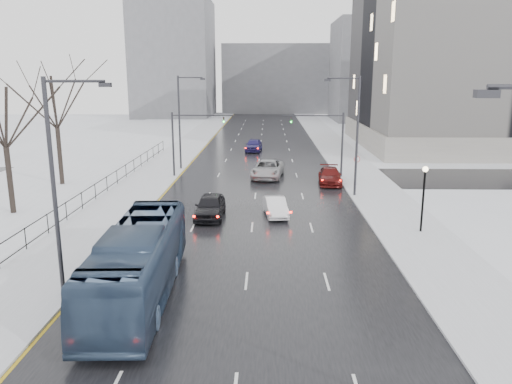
# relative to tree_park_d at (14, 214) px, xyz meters

# --- Properties ---
(road) EXTENTS (16.00, 150.00, 0.04)m
(road) POSITION_rel_tree_park_d_xyz_m (17.80, 26.00, 0.02)
(road) COLOR black
(road) RESTS_ON ground
(cross_road) EXTENTS (130.00, 10.00, 0.04)m
(cross_road) POSITION_rel_tree_park_d_xyz_m (17.80, 14.00, 0.02)
(cross_road) COLOR black
(cross_road) RESTS_ON ground
(sidewalk_left) EXTENTS (5.00, 150.00, 0.16)m
(sidewalk_left) POSITION_rel_tree_park_d_xyz_m (7.30, 26.00, 0.08)
(sidewalk_left) COLOR silver
(sidewalk_left) RESTS_ON ground
(sidewalk_right) EXTENTS (5.00, 150.00, 0.16)m
(sidewalk_right) POSITION_rel_tree_park_d_xyz_m (28.30, 26.00, 0.08)
(sidewalk_right) COLOR silver
(sidewalk_right) RESTS_ON ground
(park_strip) EXTENTS (14.00, 150.00, 0.12)m
(park_strip) POSITION_rel_tree_park_d_xyz_m (-2.20, 26.00, 0.06)
(park_strip) COLOR white
(park_strip) RESTS_ON ground
(tree_park_d) EXTENTS (8.75, 8.75, 12.50)m
(tree_park_d) POSITION_rel_tree_park_d_xyz_m (0.00, 0.00, 0.00)
(tree_park_d) COLOR black
(tree_park_d) RESTS_ON ground
(tree_park_e) EXTENTS (9.45, 9.45, 13.50)m
(tree_park_e) POSITION_rel_tree_park_d_xyz_m (-0.40, 10.00, 0.00)
(tree_park_e) COLOR black
(tree_park_e) RESTS_ON ground
(iron_fence) EXTENTS (0.06, 70.00, 1.30)m
(iron_fence) POSITION_rel_tree_park_d_xyz_m (4.80, -4.00, 0.91)
(iron_fence) COLOR black
(iron_fence) RESTS_ON sidewalk_left
(streetlight_r_mid) EXTENTS (2.95, 0.25, 10.00)m
(streetlight_r_mid) POSITION_rel_tree_park_d_xyz_m (25.97, 6.00, 5.62)
(streetlight_r_mid) COLOR #2D2D33
(streetlight_r_mid) RESTS_ON ground
(streetlight_l_near) EXTENTS (2.95, 0.25, 10.00)m
(streetlight_l_near) POSITION_rel_tree_park_d_xyz_m (9.63, -14.00, 5.62)
(streetlight_l_near) COLOR #2D2D33
(streetlight_l_near) RESTS_ON ground
(streetlight_l_far) EXTENTS (2.95, 0.25, 10.00)m
(streetlight_l_far) POSITION_rel_tree_park_d_xyz_m (9.63, 18.00, 5.62)
(streetlight_l_far) COLOR #2D2D33
(streetlight_l_far) RESTS_ON ground
(lamppost_r_mid) EXTENTS (0.36, 0.36, 4.28)m
(lamppost_r_mid) POSITION_rel_tree_park_d_xyz_m (28.80, -4.00, 2.94)
(lamppost_r_mid) COLOR black
(lamppost_r_mid) RESTS_ON sidewalk_right
(mast_signal_right) EXTENTS (6.10, 0.33, 6.50)m
(mast_signal_right) POSITION_rel_tree_park_d_xyz_m (25.13, 14.00, 4.11)
(mast_signal_right) COLOR #2D2D33
(mast_signal_right) RESTS_ON ground
(mast_signal_left) EXTENTS (6.10, 0.33, 6.50)m
(mast_signal_left) POSITION_rel_tree_park_d_xyz_m (10.47, 14.00, 4.11)
(mast_signal_left) COLOR #2D2D33
(mast_signal_left) RESTS_ON ground
(no_uturn_sign) EXTENTS (0.60, 0.06, 2.70)m
(no_uturn_sign) POSITION_rel_tree_park_d_xyz_m (27.00, 10.00, 2.30)
(no_uturn_sign) COLOR #2D2D33
(no_uturn_sign) RESTS_ON sidewalk_right
(civic_building) EXTENTS (41.00, 31.00, 24.80)m
(civic_building) POSITION_rel_tree_park_d_xyz_m (52.80, 38.00, 11.21)
(civic_building) COLOR gray
(civic_building) RESTS_ON ground
(bldg_far_right) EXTENTS (24.00, 20.00, 22.00)m
(bldg_far_right) POSITION_rel_tree_park_d_xyz_m (45.80, 81.00, 11.00)
(bldg_far_right) COLOR slate
(bldg_far_right) RESTS_ON ground
(bldg_far_left) EXTENTS (18.00, 22.00, 28.00)m
(bldg_far_left) POSITION_rel_tree_park_d_xyz_m (-4.20, 91.00, 14.00)
(bldg_far_left) COLOR slate
(bldg_far_left) RESTS_ON ground
(bldg_far_center) EXTENTS (30.00, 18.00, 18.00)m
(bldg_far_center) POSITION_rel_tree_park_d_xyz_m (21.80, 106.00, 9.00)
(bldg_far_center) COLOR slate
(bldg_far_center) RESTS_ON ground
(bus) EXTENTS (3.36, 12.21, 3.37)m
(bus) POSITION_rel_tree_park_d_xyz_m (12.94, -13.86, 1.73)
(bus) COLOR #344865
(bus) RESTS_ON road
(sedan_center_near) EXTENTS (2.03, 4.98, 1.69)m
(sedan_center_near) POSITION_rel_tree_park_d_xyz_m (14.71, -0.70, 0.89)
(sedan_center_near) COLOR black
(sedan_center_near) RESTS_ON road
(sedan_right_near) EXTENTS (1.95, 4.25, 1.35)m
(sedan_right_near) POSITION_rel_tree_park_d_xyz_m (19.42, -0.10, 0.72)
(sedan_right_near) COLOR white
(sedan_right_near) RESTS_ON road
(sedan_right_cross) EXTENTS (3.63, 6.51, 1.72)m
(sedan_right_cross) POSITION_rel_tree_park_d_xyz_m (18.84, 13.86, 0.90)
(sedan_right_cross) COLOR #A0A0A4
(sedan_right_cross) RESTS_ON road
(sedan_right_far) EXTENTS (2.41, 5.26, 1.49)m
(sedan_right_far) POSITION_rel_tree_park_d_xyz_m (24.73, 11.06, 0.79)
(sedan_right_far) COLOR #59100F
(sedan_right_far) RESTS_ON road
(sedan_center_far) EXTENTS (2.41, 5.14, 1.70)m
(sedan_center_far) POSITION_rel_tree_park_d_xyz_m (16.96, 31.47, 0.89)
(sedan_center_far) COLOR navy
(sedan_center_far) RESTS_ON road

